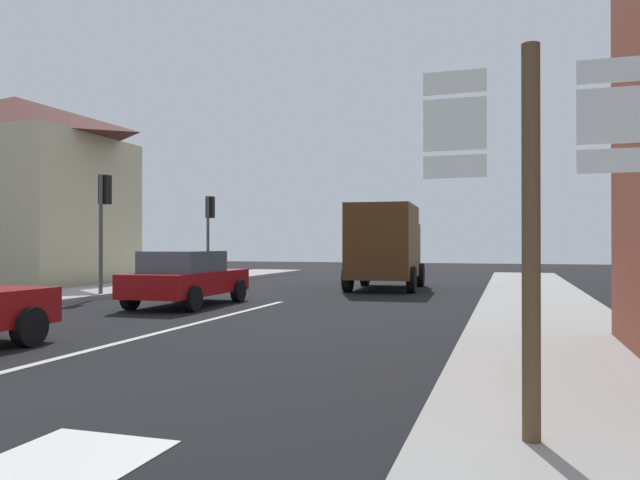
# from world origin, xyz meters

# --- Properties ---
(ground_plane) EXTENTS (80.00, 80.00, 0.00)m
(ground_plane) POSITION_xyz_m (0.00, 10.00, 0.00)
(ground_plane) COLOR black
(sidewalk_right) EXTENTS (3.03, 44.00, 0.14)m
(sidewalk_right) POSITION_xyz_m (6.98, 8.00, 0.07)
(sidewalk_right) COLOR #9E9B96
(sidewalk_right) RESTS_ON ground
(lane_centre_stripe) EXTENTS (0.16, 12.00, 0.01)m
(lane_centre_stripe) POSITION_xyz_m (0.00, 6.00, 0.01)
(lane_centre_stripe) COLOR silver
(lane_centre_stripe) RESTS_ON ground
(clapboard_house_left) EXTENTS (8.37, 7.47, 7.67)m
(clapboard_house_left) POSITION_xyz_m (-13.01, 15.79, 3.87)
(clapboard_house_left) COLOR beige
(clapboard_house_left) RESTS_ON ground
(sedan_far) EXTENTS (2.00, 4.22, 1.47)m
(sedan_far) POSITION_xyz_m (-2.03, 10.22, 0.76)
(sedan_far) COLOR maroon
(sedan_far) RESTS_ON ground
(delivery_truck) EXTENTS (2.69, 5.10, 3.05)m
(delivery_truck) POSITION_xyz_m (1.90, 17.76, 1.65)
(delivery_truck) COLOR #4C2D14
(delivery_truck) RESTS_ON ground
(route_sign_post) EXTENTS (1.66, 0.14, 3.20)m
(route_sign_post) POSITION_xyz_m (6.39, 0.53, 1.91)
(route_sign_post) COLOR brown
(route_sign_post) RESTS_ON ground
(traffic_light_far_left) EXTENTS (0.30, 0.49, 3.66)m
(traffic_light_far_left) POSITION_xyz_m (-5.76, 18.79, 2.71)
(traffic_light_far_left) COLOR #47474C
(traffic_light_far_left) RESTS_ON ground
(traffic_light_near_left) EXTENTS (0.30, 0.49, 3.80)m
(traffic_light_near_left) POSITION_xyz_m (-5.76, 11.74, 2.81)
(traffic_light_near_left) COLOR #47474C
(traffic_light_near_left) RESTS_ON ground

